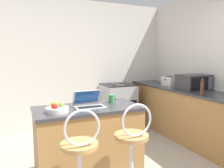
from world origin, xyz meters
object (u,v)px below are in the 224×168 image
object	(u,v)px
mug_blue	(177,82)
bar_stool_near	(80,167)
laptop	(89,103)
toaster	(169,81)
bar_stool_far	(132,156)
microwave	(194,82)
mug_green	(112,99)
pepper_mill	(202,87)
stove_range	(118,105)
fruit_bowl	(57,109)

from	to	relation	value
mug_blue	bar_stool_near	bearing A→B (deg)	-145.94
laptop	toaster	distance (m)	2.25
bar_stool_far	microwave	size ratio (longest dim) A/B	2.04
bar_stool_far	mug_green	world-z (taller)	bar_stool_far
pepper_mill	mug_blue	distance (m)	1.23
laptop	stove_range	bearing A→B (deg)	54.40
bar_stool_far	pepper_mill	distance (m)	1.72
toaster	fruit_bowl	world-z (taller)	toaster
bar_stool_near	pepper_mill	bearing A→B (deg)	16.11
fruit_bowl	pepper_mill	distance (m)	2.17
mug_blue	mug_green	bearing A→B (deg)	-151.63
bar_stool_far	mug_blue	xyz separation A→B (m)	(2.02, 1.73, 0.45)
stove_range	mug_green	bearing A→B (deg)	-118.50
fruit_bowl	pepper_mill	size ratio (longest dim) A/B	0.93
microwave	fruit_bowl	bearing A→B (deg)	-167.21
toaster	mug_blue	xyz separation A→B (m)	(0.27, 0.11, -0.04)
bar_stool_far	laptop	size ratio (longest dim) A/B	3.13
microwave	toaster	world-z (taller)	microwave
bar_stool_near	toaster	bearing A→B (deg)	35.40
pepper_mill	microwave	bearing A→B (deg)	58.72
bar_stool_near	fruit_bowl	world-z (taller)	bar_stool_near
laptop	mug_green	bearing A→B (deg)	14.53
stove_range	pepper_mill	world-z (taller)	pepper_mill
toaster	fruit_bowl	size ratio (longest dim) A/B	1.22
microwave	toaster	xyz separation A→B (m)	(-0.05, 0.58, -0.04)
microwave	laptop	bearing A→B (deg)	-167.79
laptop	microwave	world-z (taller)	microwave
bar_stool_far	fruit_bowl	size ratio (longest dim) A/B	4.43
toaster	mug_green	distance (m)	1.91
microwave	pepper_mill	world-z (taller)	microwave
stove_range	fruit_bowl	size ratio (longest dim) A/B	3.83
stove_range	mug_green	distance (m)	1.86
bar_stool_near	bar_stool_far	xyz separation A→B (m)	(0.53, 0.00, 0.00)
fruit_bowl	microwave	bearing A→B (deg)	12.79
bar_stool_far	pepper_mill	world-z (taller)	pepper_mill
bar_stool_near	toaster	distance (m)	2.84
microwave	stove_range	bearing A→B (deg)	125.38
stove_range	fruit_bowl	bearing A→B (deg)	-131.65
bar_stool_near	stove_range	xyz separation A→B (m)	(1.47, 2.25, -0.05)
bar_stool_near	pepper_mill	world-z (taller)	pepper_mill
bar_stool_near	microwave	size ratio (longest dim) A/B	2.04
mug_green	mug_blue	distance (m)	2.20
bar_stool_near	stove_range	world-z (taller)	bar_stool_near
fruit_bowl	laptop	bearing A→B (deg)	15.81
toaster	mug_green	bearing A→B (deg)	-150.53
bar_stool_near	microwave	xyz separation A→B (m)	(2.33, 1.04, 0.53)
bar_stool_far	fruit_bowl	world-z (taller)	bar_stool_far
laptop	mug_green	size ratio (longest dim) A/B	3.25
bar_stool_far	mug_green	bearing A→B (deg)	83.25
laptop	toaster	bearing A→B (deg)	27.20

